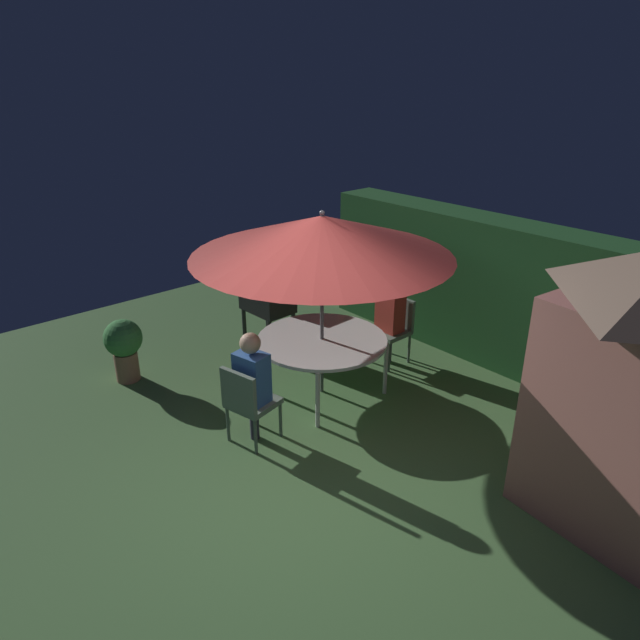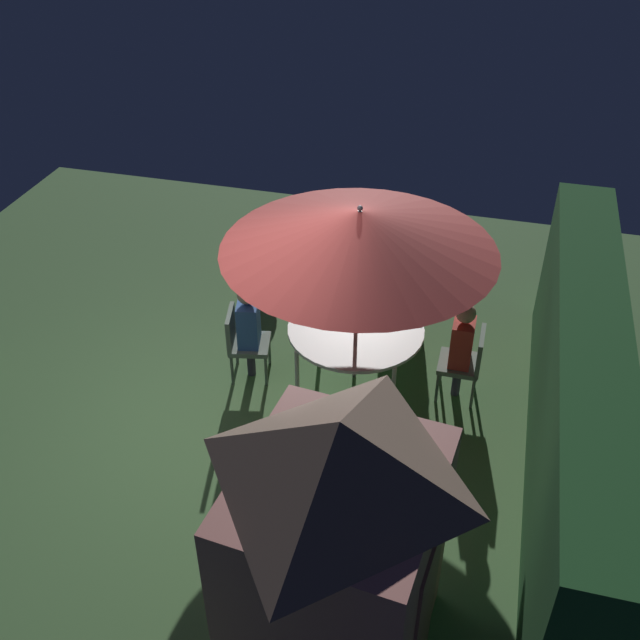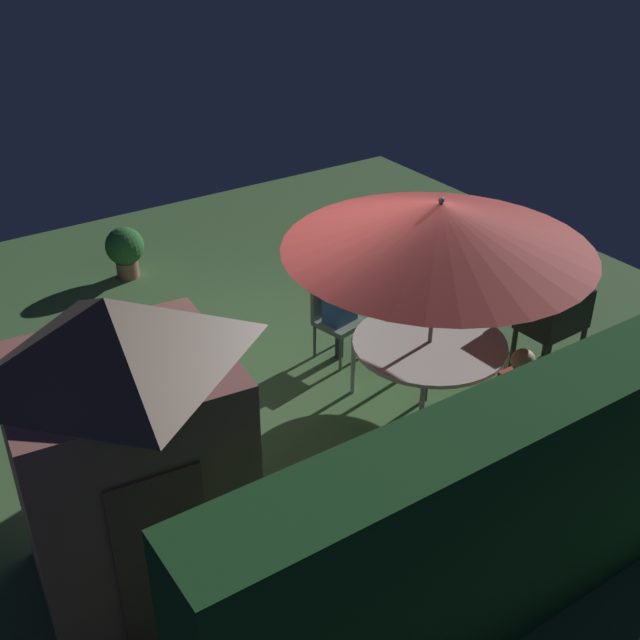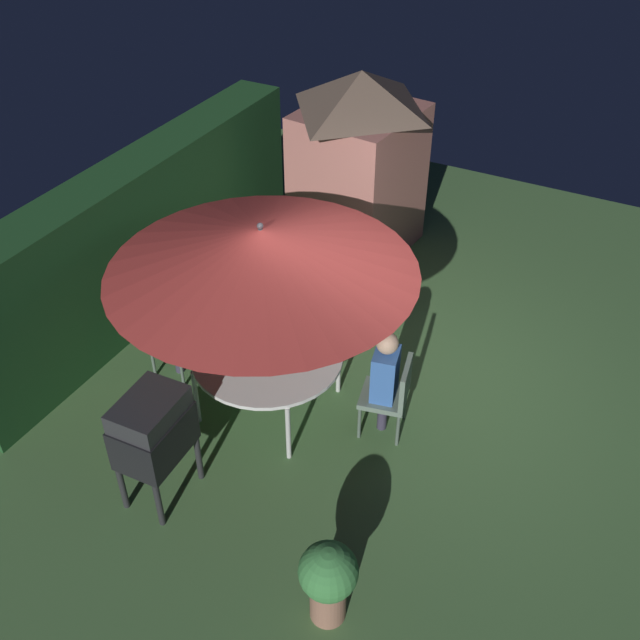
{
  "view_description": "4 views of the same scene",
  "coord_description": "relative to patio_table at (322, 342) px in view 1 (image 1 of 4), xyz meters",
  "views": [
    {
      "loc": [
        3.72,
        -3.03,
        3.72
      ],
      "look_at": [
        -0.69,
        0.85,
        1.15
      ],
      "focal_mm": 32.49,
      "sensor_mm": 36.0,
      "label": 1
    },
    {
      "loc": [
        5.78,
        2.48,
        5.79
      ],
      "look_at": [
        -0.4,
        0.86,
        1.2
      ],
      "focal_mm": 41.79,
      "sensor_mm": 36.0,
      "label": 2
    },
    {
      "loc": [
        3.77,
        6.22,
        4.96
      ],
      "look_at": [
        -0.14,
        0.4,
        0.9
      ],
      "focal_mm": 44.64,
      "sensor_mm": 36.0,
      "label": 3
    },
    {
      "loc": [
        -5.87,
        -2.05,
        5.68
      ],
      "look_at": [
        -0.59,
        0.73,
        1.06
      ],
      "focal_mm": 41.52,
      "sensor_mm": 36.0,
      "label": 4
    }
  ],
  "objects": [
    {
      "name": "ground_plane",
      "position": [
        0.98,
        -1.14,
        -0.69
      ],
      "size": [
        11.0,
        11.0,
        0.0
      ],
      "primitive_type": "plane",
      "color": "#47703D"
    },
    {
      "name": "person_in_red",
      "position": [
        0.0,
        1.21,
        0.1
      ],
      "size": [
        0.34,
        0.24,
        1.26
      ],
      "color": "#CC3D33",
      "rests_on": "ground"
    },
    {
      "name": "chair_far_side",
      "position": [
        0.28,
        -1.29,
        -0.16
      ],
      "size": [
        0.55,
        0.55,
        0.9
      ],
      "color": "slate",
      "rests_on": "ground"
    },
    {
      "name": "chair_near_shed",
      "position": [
        0.0,
        1.29,
        -0.16
      ],
      "size": [
        0.46,
        0.47,
        0.9
      ],
      "color": "slate",
      "rests_on": "ground"
    },
    {
      "name": "hedge_backdrop",
      "position": [
        0.98,
        2.36,
        0.28
      ],
      "size": [
        5.7,
        0.63,
        1.94
      ],
      "color": "#1E4C23",
      "rests_on": "ground"
    },
    {
      "name": "bbq_grill",
      "position": [
        -1.49,
        0.29,
        0.16
      ],
      "size": [
        0.72,
        0.53,
        1.2
      ],
      "color": "black",
      "rests_on": "ground"
    },
    {
      "name": "patio_table",
      "position": [
        0.0,
        0.0,
        0.0
      ],
      "size": [
        1.57,
        1.57,
        0.73
      ],
      "color": "white",
      "rests_on": "ground"
    },
    {
      "name": "person_in_blue",
      "position": [
        0.26,
        -1.21,
        0.1
      ],
      "size": [
        0.38,
        0.31,
        1.26
      ],
      "color": "#3866B2",
      "rests_on": "ground"
    },
    {
      "name": "potted_plant_by_grill",
      "position": [
        -1.89,
        -1.68,
        -0.19
      ],
      "size": [
        0.48,
        0.48,
        0.83
      ],
      "color": "#936651",
      "rests_on": "ground"
    },
    {
      "name": "patio_umbrella",
      "position": [
        0.0,
        -0.0,
        1.31
      ],
      "size": [
        3.0,
        3.0,
        2.29
      ],
      "color": "#4C4C51",
      "rests_on": "ground"
    }
  ]
}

